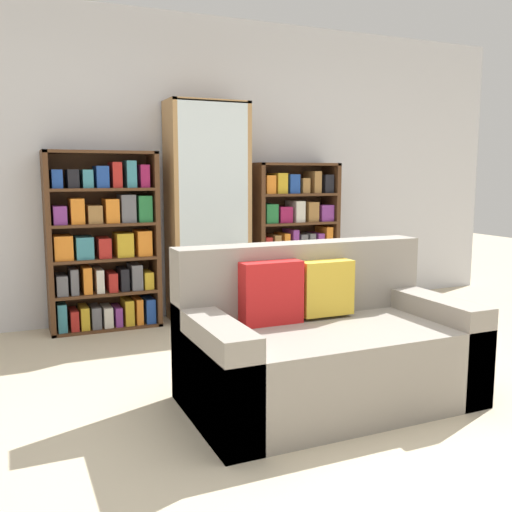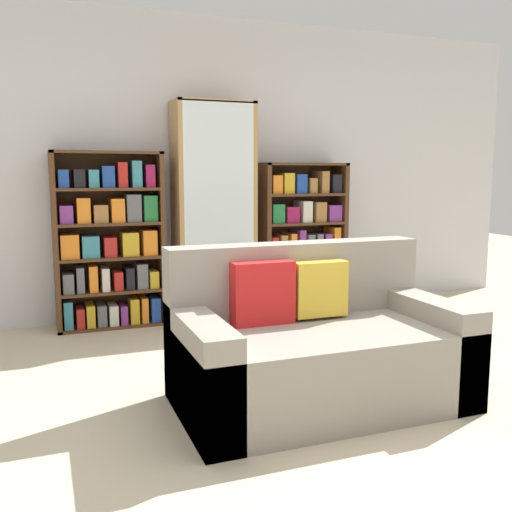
{
  "view_description": "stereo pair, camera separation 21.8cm",
  "coord_description": "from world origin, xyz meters",
  "px_view_note": "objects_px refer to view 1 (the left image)",
  "views": [
    {
      "loc": [
        -1.51,
        -2.37,
        1.3
      ],
      "look_at": [
        0.15,
        1.38,
        0.71
      ],
      "focal_mm": 40.0,
      "sensor_mm": 36.0,
      "label": 1
    },
    {
      "loc": [
        -1.31,
        -2.45,
        1.3
      ],
      "look_at": [
        0.15,
        1.38,
        0.71
      ],
      "focal_mm": 40.0,
      "sensor_mm": 36.0,
      "label": 2
    }
  ],
  "objects_px": {
    "couch": "(324,348)",
    "display_cabinet": "(207,212)",
    "bookshelf_left": "(104,244)",
    "bookshelf_right": "(294,239)",
    "wine_bottle": "(294,312)"
  },
  "relations": [
    {
      "from": "couch",
      "to": "display_cabinet",
      "type": "relative_size",
      "value": 0.83
    },
    {
      "from": "couch",
      "to": "bookshelf_left",
      "type": "distance_m",
      "value": 2.32
    },
    {
      "from": "couch",
      "to": "bookshelf_right",
      "type": "bearing_deg",
      "value": 66.93
    },
    {
      "from": "couch",
      "to": "wine_bottle",
      "type": "xyz_separation_m",
      "value": [
        0.55,
        1.42,
        -0.16
      ]
    },
    {
      "from": "bookshelf_left",
      "to": "couch",
      "type": "bearing_deg",
      "value": -67.05
    },
    {
      "from": "couch",
      "to": "display_cabinet",
      "type": "xyz_separation_m",
      "value": [
        0.02,
        2.09,
        0.65
      ]
    },
    {
      "from": "couch",
      "to": "display_cabinet",
      "type": "height_order",
      "value": "display_cabinet"
    },
    {
      "from": "bookshelf_left",
      "to": "wine_bottle",
      "type": "xyz_separation_m",
      "value": [
        1.44,
        -0.68,
        -0.57
      ]
    },
    {
      "from": "bookshelf_left",
      "to": "display_cabinet",
      "type": "distance_m",
      "value": 0.94
    },
    {
      "from": "bookshelf_right",
      "to": "wine_bottle",
      "type": "distance_m",
      "value": 0.93
    },
    {
      "from": "bookshelf_right",
      "to": "couch",
      "type": "bearing_deg",
      "value": -113.07
    },
    {
      "from": "display_cabinet",
      "to": "wine_bottle",
      "type": "xyz_separation_m",
      "value": [
        0.53,
        -0.67,
        -0.81
      ]
    },
    {
      "from": "bookshelf_left",
      "to": "bookshelf_right",
      "type": "distance_m",
      "value": 1.79
    },
    {
      "from": "display_cabinet",
      "to": "bookshelf_right",
      "type": "bearing_deg",
      "value": 1.09
    },
    {
      "from": "wine_bottle",
      "to": "display_cabinet",
      "type": "bearing_deg",
      "value": 128.3
    }
  ]
}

